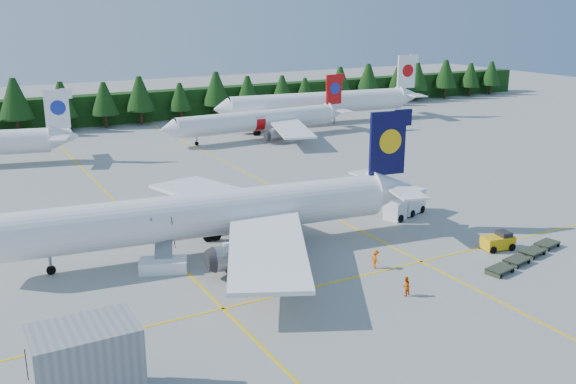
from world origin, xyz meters
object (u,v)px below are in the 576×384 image
baggage_tug (498,241)px  airstairs (163,261)px  service_truck (404,204)px  airliner_navy (195,216)px  airliner_red (254,121)px

baggage_tug → airstairs: bearing=169.5°
service_truck → baggage_tug: (1.36, -12.81, -0.57)m
airliner_navy → service_truck: 25.06m
airliner_red → service_truck: (-4.38, -47.94, -1.81)m
airliner_navy → airliner_red: 55.99m
service_truck → airliner_navy: bearing=160.1°
service_truck → baggage_tug: service_truck is taller
airstairs → service_truck: (28.94, 1.99, 0.55)m
airliner_navy → service_truck: bearing=6.5°
baggage_tug → airliner_red: bearing=96.3°
airliner_navy → airliner_red: size_ratio=1.19×
airliner_navy → airliner_red: (29.32, 47.70, -0.60)m
airstairs → service_truck: size_ratio=1.04×
airstairs → service_truck: 29.01m
airliner_red → airstairs: 60.07m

